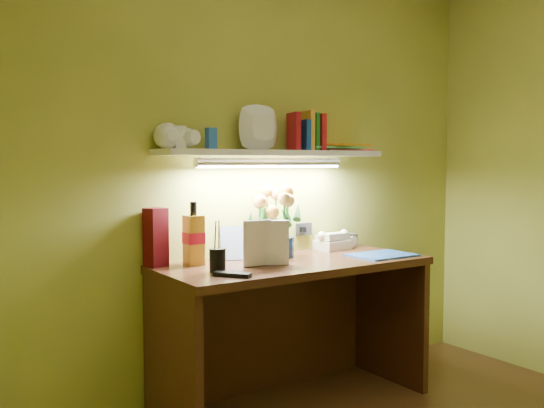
# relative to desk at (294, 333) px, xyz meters

# --- Properties ---
(desk) EXTENTS (1.40, 0.60, 0.75)m
(desk) POSITION_rel_desk_xyz_m (0.00, 0.00, 0.00)
(desk) COLOR #3A1A0F
(desk) RESTS_ON ground
(flower_bouquet) EXTENTS (0.29, 0.29, 0.38)m
(flower_bouquet) POSITION_rel_desk_xyz_m (-0.01, 0.17, 0.56)
(flower_bouquet) COLOR #0C1C3B
(flower_bouquet) RESTS_ON desk
(telephone) EXTENTS (0.20, 0.15, 0.11)m
(telephone) POSITION_rel_desk_xyz_m (0.42, 0.20, 0.43)
(telephone) COLOR #EDEAC7
(telephone) RESTS_ON desk
(desk_clock) EXTENTS (0.08, 0.04, 0.08)m
(desk_clock) POSITION_rel_desk_xyz_m (0.57, 0.22, 0.41)
(desk_clock) COLOR #B3B4B7
(desk_clock) RESTS_ON desk
(whisky_bottle) EXTENTS (0.08, 0.08, 0.31)m
(whisky_bottle) POSITION_rel_desk_xyz_m (-0.47, 0.18, 0.53)
(whisky_bottle) COLOR #A77018
(whisky_bottle) RESTS_ON desk
(whisky_box) EXTENTS (0.11, 0.11, 0.28)m
(whisky_box) POSITION_rel_desk_xyz_m (-0.64, 0.24, 0.52)
(whisky_box) COLOR #50080D
(whisky_box) RESTS_ON desk
(pen_cup) EXTENTS (0.10, 0.10, 0.18)m
(pen_cup) POSITION_rel_desk_xyz_m (-0.47, -0.05, 0.47)
(pen_cup) COLOR black
(pen_cup) RESTS_ON desk
(art_card) EXTENTS (0.17, 0.09, 0.17)m
(art_card) POSITION_rel_desk_xyz_m (-0.22, 0.20, 0.46)
(art_card) COLOR white
(art_card) RESTS_ON desk
(tv_remote) EXTENTS (0.14, 0.16, 0.02)m
(tv_remote) POSITION_rel_desk_xyz_m (-0.47, -0.19, 0.38)
(tv_remote) COLOR black
(tv_remote) RESTS_ON desk
(blue_folder) EXTENTS (0.33, 0.24, 0.01)m
(blue_folder) POSITION_rel_desk_xyz_m (0.50, -0.12, 0.38)
(blue_folder) COLOR blue
(blue_folder) RESTS_ON desk
(desk_book_a) EXTENTS (0.17, 0.04, 0.23)m
(desk_book_a) POSITION_rel_desk_xyz_m (-0.31, -0.02, 0.49)
(desk_book_a) COLOR silver
(desk_book_a) RESTS_ON desk
(desk_book_b) EXTENTS (0.15, 0.09, 0.22)m
(desk_book_b) POSITION_rel_desk_xyz_m (-0.23, -0.00, 0.49)
(desk_book_b) COLOR white
(desk_book_b) RESTS_ON desk
(wall_shelf) EXTENTS (1.32, 0.31, 0.25)m
(wall_shelf) POSITION_rel_desk_xyz_m (-0.01, 0.18, 0.96)
(wall_shelf) COLOR white
(wall_shelf) RESTS_ON ground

